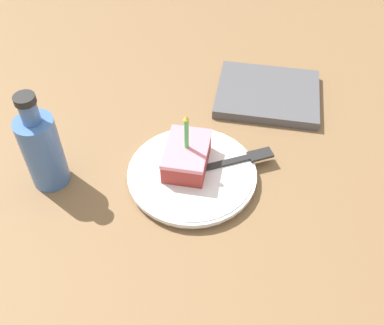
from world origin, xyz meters
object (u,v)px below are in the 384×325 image
Objects in this scene: plate at (192,174)px; marble_board at (268,94)px; cake_slice at (185,155)px; fork at (232,161)px; bottle at (42,149)px.

plate is 0.28m from marble_board.
plate is 0.04m from cake_slice.
plate is 1.08× the size of marble_board.
cake_slice reaches higher than marble_board.
bottle is at bearing -165.92° from fork.
cake_slice is at bearing 135.76° from plate.
marble_board is (0.36, 0.30, -0.07)m from bottle.
cake_slice reaches higher than plate.
cake_slice is at bearing -118.84° from marble_board.
marble_board is at bearing 39.32° from bottle.
bottle is at bearing -169.64° from plate.
fork is 0.23m from marble_board.
bottle reaches higher than cake_slice.
plate is at bearing -114.96° from marble_board.
cake_slice is 0.68× the size of fork.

